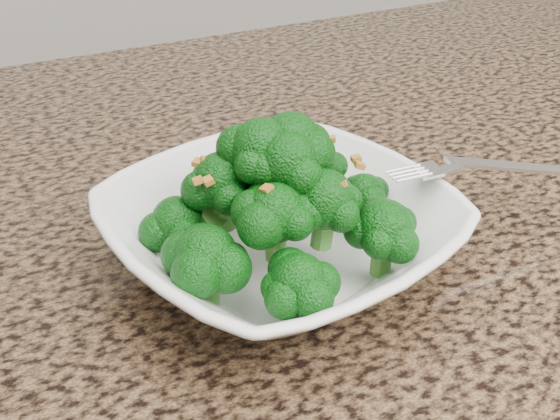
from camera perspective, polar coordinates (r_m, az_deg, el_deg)
name	(u,v)px	position (r m, az deg, el deg)	size (l,w,h in m)	color
granite_counter	(429,239)	(0.59, 12.03, -2.29)	(1.64, 1.04, 0.03)	brown
bowl	(280,235)	(0.50, 0.00, -2.01)	(0.24, 0.24, 0.06)	white
broccoli_pile	(280,153)	(0.47, 0.00, 4.66)	(0.21, 0.21, 0.07)	#094E0B
garlic_topping	(280,98)	(0.45, 0.00, 9.12)	(0.13, 0.13, 0.01)	#B8792C
fork	(453,169)	(0.53, 13.91, 3.27)	(0.17, 0.03, 0.01)	silver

